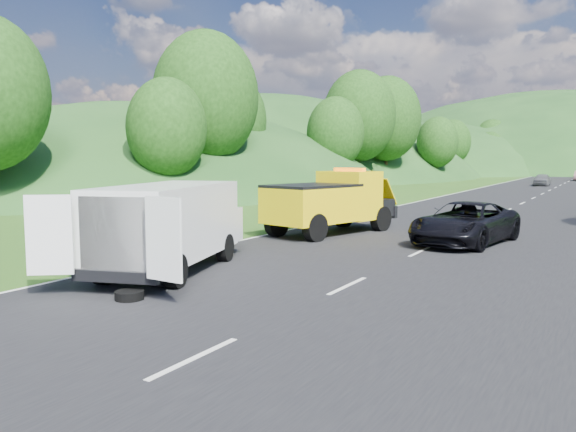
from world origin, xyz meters
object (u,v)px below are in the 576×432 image
Objects in this scene: tow_truck at (332,202)px; suitcase at (169,242)px; woman at (228,248)px; worker at (158,286)px; white_van at (171,223)px; child at (223,261)px; passing_suv at (465,244)px; spare_tire at (130,300)px.

tow_truck is 7.57m from suitcase.
woman is 0.83× the size of worker.
white_van is 8.48× the size of child.
passing_suv reaches higher than woman.
suitcase is at bearing 115.73° from white_van.
tow_truck reaches higher than woman.
worker is (2.13, -5.86, 0.00)m from woman.
woman is 6.23m from worker.
child is 2.96m from suitcase.
woman is at bearing 89.50° from worker.
tow_truck is at bearing 94.50° from spare_tire.
passing_suv is (5.11, 11.17, 0.00)m from worker.
passing_suv reaches higher than suitcase.
child is at bearing 80.49° from worker.
tow_truck is 5.74m from woman.
suitcase is (-3.58, 4.35, 0.29)m from worker.
tow_truck is at bearing 66.15° from suitcase.
tow_truck is 9.60m from white_van.
tow_truck is 1.22× the size of passing_suv.
tow_truck is 7.65m from child.
white_van is at bearing -79.33° from tow_truck.
woman is at bearing 109.52° from spare_tire.
tow_truck is at bearing 69.76° from white_van.
child is at bearing -77.96° from tow_truck.
suitcase is at bearing 124.98° from spare_tire.
passing_suv is (8.69, 6.82, -0.29)m from suitcase.
white_van is 11.43m from passing_suv.
worker is 3.12× the size of suitcase.
worker is at bearing -106.03° from passing_suv.
white_van reaches higher than spare_tire.
suitcase is 0.10× the size of passing_suv.
worker reaches higher than spare_tire.
spare_tire is (0.99, -12.60, -1.38)m from tow_truck.
child is at bearing -169.88° from woman.
white_van reaches higher than worker.
tow_truck is 10.43× the size of spare_tire.
woman is at bearing 133.28° from child.
passing_suv is (6.10, 9.56, -1.42)m from white_van.
woman is 8.98m from passing_suv.
spare_tire is at bearing -82.16° from white_van.
tow_truck is 3.82× the size of worker.
suitcase is (-3.03, -6.85, -1.09)m from tow_truck.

